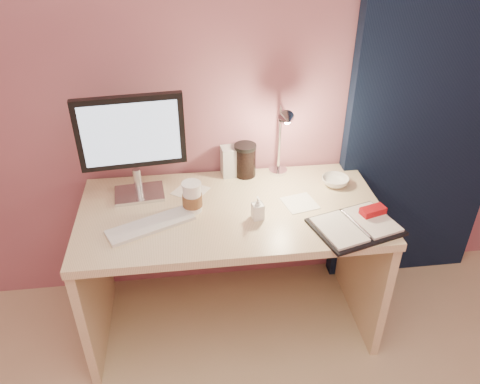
{
  "coord_description": "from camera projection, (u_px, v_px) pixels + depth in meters",
  "views": [
    {
      "loc": [
        -0.18,
        -0.39,
        1.96
      ],
      "look_at": [
        0.04,
        1.33,
        0.85
      ],
      "focal_mm": 35.0,
      "sensor_mm": 36.0,
      "label": 1
    }
  ],
  "objects": [
    {
      "name": "room",
      "position": [
        416.0,
        91.0,
        2.3
      ],
      "size": [
        3.5,
        3.5,
        3.5
      ],
      "color": "#C6B28E",
      "rests_on": "ground"
    },
    {
      "name": "bowl",
      "position": [
        335.0,
        181.0,
        2.32
      ],
      "size": [
        0.14,
        0.14,
        0.04
      ],
      "primitive_type": "imported",
      "rotation": [
        0.0,
        0.0,
        -0.07
      ],
      "color": "silver",
      "rests_on": "desk"
    },
    {
      "name": "coffee_cup",
      "position": [
        192.0,
        198.0,
        2.11
      ],
      "size": [
        0.09,
        0.09,
        0.15
      ],
      "color": "white",
      "rests_on": "desk"
    },
    {
      "name": "desk",
      "position": [
        230.0,
        237.0,
        2.34
      ],
      "size": [
        1.4,
        0.7,
        0.73
      ],
      "color": "beige",
      "rests_on": "ground"
    },
    {
      "name": "desk_lamp",
      "position": [
        285.0,
        137.0,
        2.22
      ],
      "size": [
        0.09,
        0.25,
        0.4
      ],
      "rotation": [
        0.0,
        0.0,
        -0.03
      ],
      "color": "silver",
      "rests_on": "desk"
    },
    {
      "name": "lotion_bottle",
      "position": [
        258.0,
        208.0,
        2.07
      ],
      "size": [
        0.06,
        0.06,
        0.11
      ],
      "primitive_type": "imported",
      "rotation": [
        0.0,
        0.0,
        0.17
      ],
      "color": "white",
      "rests_on": "desk"
    },
    {
      "name": "dark_jar",
      "position": [
        245.0,
        162.0,
        2.38
      ],
      "size": [
        0.11,
        0.11,
        0.15
      ],
      "primitive_type": "cylinder",
      "color": "black",
      "rests_on": "desk"
    },
    {
      "name": "paper_a",
      "position": [
        300.0,
        203.0,
        2.2
      ],
      "size": [
        0.18,
        0.18,
        0.0
      ],
      "primitive_type": "cube",
      "rotation": [
        0.0,
        0.0,
        0.23
      ],
      "color": "white",
      "rests_on": "desk"
    },
    {
      "name": "paper_c",
      "position": [
        191.0,
        191.0,
        2.29
      ],
      "size": [
        0.2,
        0.2,
        0.0
      ],
      "primitive_type": "cube",
      "rotation": [
        0.0,
        0.0,
        0.94
      ],
      "color": "white",
      "rests_on": "desk"
    },
    {
      "name": "product_box",
      "position": [
        232.0,
        161.0,
        2.38
      ],
      "size": [
        0.11,
        0.09,
        0.16
      ],
      "primitive_type": "cube",
      "rotation": [
        0.0,
        0.0,
        0.1
      ],
      "color": "silver",
      "rests_on": "desk"
    },
    {
      "name": "monitor",
      "position": [
        132.0,
        139.0,
        2.09
      ],
      "size": [
        0.48,
        0.19,
        0.51
      ],
      "rotation": [
        0.0,
        0.0,
        0.1
      ],
      "color": "silver",
      "rests_on": "desk"
    },
    {
      "name": "keyboard",
      "position": [
        151.0,
        225.0,
        2.04
      ],
      "size": [
        0.4,
        0.26,
        0.02
      ],
      "primitive_type": "cube",
      "rotation": [
        0.0,
        0.0,
        0.43
      ],
      "color": "silver",
      "rests_on": "desk"
    },
    {
      "name": "planner",
      "position": [
        357.0,
        225.0,
        2.03
      ],
      "size": [
        0.42,
        0.36,
        0.06
      ],
      "rotation": [
        0.0,
        0.0,
        0.29
      ],
      "color": "black",
      "rests_on": "desk"
    }
  ]
}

